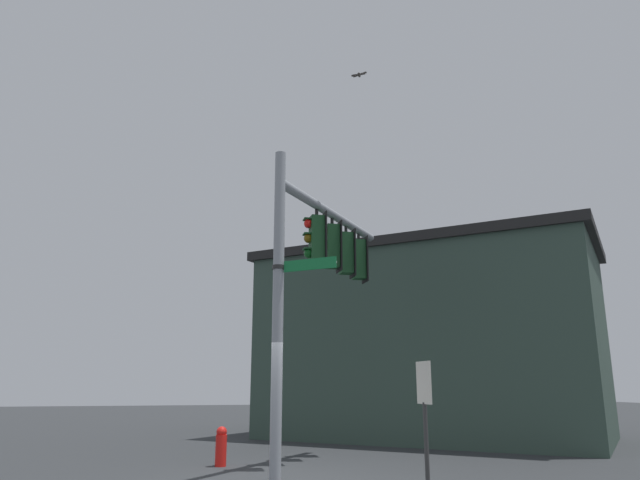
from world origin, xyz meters
name	(u,v)px	position (x,y,z in m)	size (l,w,h in m)	color
signal_pole	(278,306)	(0.00, 0.00, 3.21)	(0.22, 0.22, 6.42)	gray
mast_arm	(332,215)	(2.02, -1.62, 5.76)	(0.21, 0.21, 5.18)	gray
traffic_light_nearest_pole	(316,238)	(1.34, -1.05, 4.96)	(0.54, 0.49, 1.31)	black
traffic_light_mid_inner	(331,246)	(2.00, -1.58, 4.96)	(0.54, 0.49, 1.31)	black
traffic_light_mid_outer	(345,253)	(2.67, -2.12, 4.96)	(0.54, 0.49, 1.31)	black
traffic_light_arm_end	(358,259)	(3.34, -2.65, 4.96)	(0.54, 0.49, 1.31)	black
street_name_sign	(297,266)	(-0.26, -0.32, 3.98)	(0.93, 1.13, 0.22)	#147238
bird_flying	(359,75)	(1.06, -2.07, 9.09)	(0.22, 0.37, 0.10)	#4C4742
storefront_building	(433,342)	(7.22, -6.39, 3.08)	(12.03, 12.39, 6.14)	#33473D
fire_hydrant	(221,446)	(2.17, 0.86, 0.42)	(0.35, 0.24, 0.82)	red
historical_marker	(425,402)	(-1.04, -2.55, 1.40)	(0.60, 0.08, 2.13)	#333333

